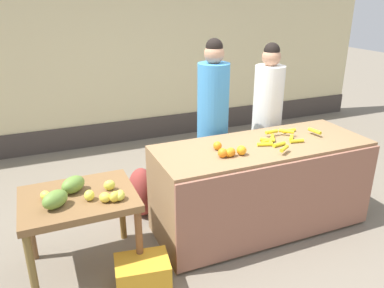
# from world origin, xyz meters

# --- Properties ---
(ground_plane) EXTENTS (24.00, 24.00, 0.00)m
(ground_plane) POSITION_xyz_m (0.00, 0.00, 0.00)
(ground_plane) COLOR #756B5B
(market_wall_back) EXTENTS (8.44, 0.23, 3.24)m
(market_wall_back) POSITION_xyz_m (0.00, 3.06, 1.59)
(market_wall_back) COLOR beige
(market_wall_back) RESTS_ON ground
(fruit_stall_counter) EXTENTS (2.14, 0.84, 0.92)m
(fruit_stall_counter) POSITION_xyz_m (0.40, -0.01, 0.46)
(fruit_stall_counter) COLOR olive
(fruit_stall_counter) RESTS_ON ground
(side_table_wooden) EXTENTS (0.93, 0.73, 0.73)m
(side_table_wooden) POSITION_xyz_m (-1.37, 0.00, 0.63)
(side_table_wooden) COLOR brown
(side_table_wooden) RESTS_ON ground
(banana_bunch_pile) EXTENTS (0.74, 0.53, 0.07)m
(banana_bunch_pile) POSITION_xyz_m (0.62, 0.00, 0.94)
(banana_bunch_pile) COLOR gold
(banana_bunch_pile) RESTS_ON fruit_stall_counter
(orange_pile) EXTENTS (0.27, 0.28, 0.09)m
(orange_pile) POSITION_xyz_m (-0.03, -0.11, 0.96)
(orange_pile) COLOR orange
(orange_pile) RESTS_ON fruit_stall_counter
(mango_papaya_pile) EXTENTS (0.68, 0.47, 0.14)m
(mango_papaya_pile) POSITION_xyz_m (-1.40, -0.05, 0.79)
(mango_papaya_pile) COLOR yellow
(mango_papaya_pile) RESTS_ON side_table_wooden
(vendor_woman_blue_shirt) EXTENTS (0.34, 0.34, 1.86)m
(vendor_woman_blue_shirt) POSITION_xyz_m (0.17, 0.65, 0.94)
(vendor_woman_blue_shirt) COLOR #33333D
(vendor_woman_blue_shirt) RESTS_ON ground
(vendor_woman_white_shirt) EXTENTS (0.34, 0.34, 1.79)m
(vendor_woman_white_shirt) POSITION_xyz_m (0.89, 0.68, 0.90)
(vendor_woman_white_shirt) COLOR #33333D
(vendor_woman_white_shirt) RESTS_ON ground
(produce_crate) EXTENTS (0.48, 0.38, 0.26)m
(produce_crate) POSITION_xyz_m (-0.97, -0.43, 0.13)
(produce_crate) COLOR gold
(produce_crate) RESTS_ON ground
(produce_sack) EXTENTS (0.31, 0.37, 0.55)m
(produce_sack) POSITION_xyz_m (-0.66, 0.67, 0.28)
(produce_sack) COLOR maroon
(produce_sack) RESTS_ON ground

